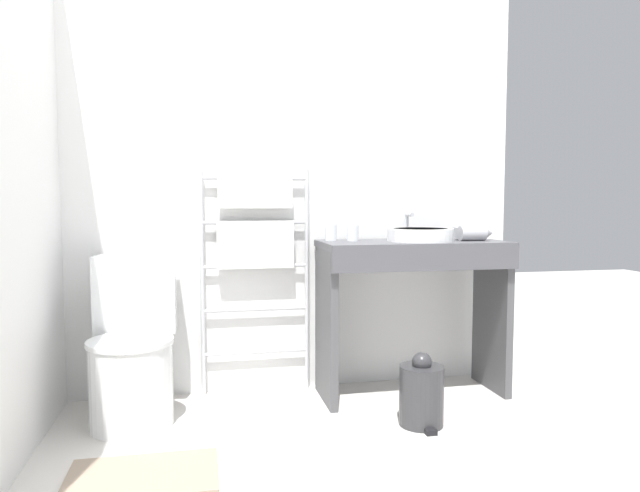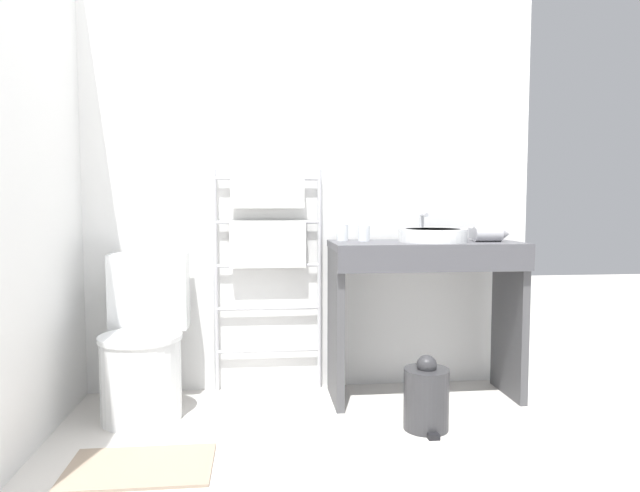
% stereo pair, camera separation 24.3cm
% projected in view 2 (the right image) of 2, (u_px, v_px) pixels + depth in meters
% --- Properties ---
extents(wall_back, '(2.58, 0.12, 2.47)m').
position_uv_depth(wall_back, '(301.00, 166.00, 3.18)').
color(wall_back, white).
rests_on(wall_back, ground_plane).
extents(wall_side, '(0.12, 2.11, 2.47)m').
position_uv_depth(wall_side, '(10.00, 152.00, 2.29)').
color(wall_side, white).
rests_on(wall_side, ground_plane).
extents(toilet, '(0.39, 0.54, 0.79)m').
position_uv_depth(toilet, '(144.00, 348.00, 2.79)').
color(toilet, white).
rests_on(toilet, ground_plane).
extents(towel_radiator, '(0.59, 0.06, 1.21)m').
position_uv_depth(towel_radiator, '(268.00, 239.00, 3.08)').
color(towel_radiator, silver).
rests_on(towel_radiator, ground_plane).
extents(vanity_counter, '(0.98, 0.45, 0.83)m').
position_uv_depth(vanity_counter, '(425.00, 292.00, 2.98)').
color(vanity_counter, '#4C4C51').
rests_on(vanity_counter, ground_plane).
extents(sink_basin, '(0.35, 0.35, 0.07)m').
position_uv_depth(sink_basin, '(433.00, 235.00, 2.96)').
color(sink_basin, white).
rests_on(sink_basin, vanity_counter).
extents(faucet, '(0.02, 0.10, 0.15)m').
position_uv_depth(faucet, '(422.00, 222.00, 3.15)').
color(faucet, silver).
rests_on(faucet, vanity_counter).
extents(cup_near_wall, '(0.06, 0.06, 0.09)m').
position_uv_depth(cup_near_wall, '(342.00, 233.00, 3.05)').
color(cup_near_wall, white).
rests_on(cup_near_wall, vanity_counter).
extents(cup_near_edge, '(0.06, 0.06, 0.08)m').
position_uv_depth(cup_near_edge, '(364.00, 233.00, 3.01)').
color(cup_near_edge, white).
rests_on(cup_near_edge, vanity_counter).
extents(hair_dryer, '(0.19, 0.17, 0.08)m').
position_uv_depth(hair_dryer, '(488.00, 234.00, 2.98)').
color(hair_dryer, '#B7B7BC').
rests_on(hair_dryer, vanity_counter).
extents(trash_bin, '(0.21, 0.24, 0.34)m').
position_uv_depth(trash_bin, '(426.00, 397.00, 2.60)').
color(trash_bin, '#333335').
rests_on(trash_bin, ground_plane).
extents(bath_mat, '(0.56, 0.36, 0.01)m').
position_uv_depth(bath_mat, '(140.00, 467.00, 2.22)').
color(bath_mat, gray).
rests_on(bath_mat, ground_plane).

